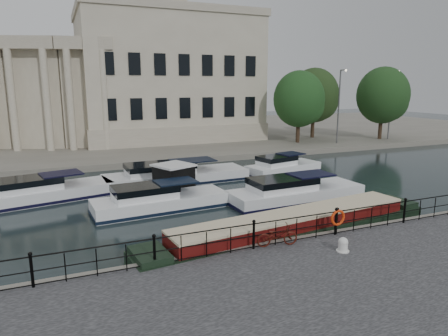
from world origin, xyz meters
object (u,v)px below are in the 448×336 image
at_px(narrowboat, 295,230).
at_px(harbour_hut, 174,182).
at_px(bicycle, 277,235).
at_px(life_ring_post, 338,218).
at_px(mooring_bollard, 343,245).

xyz_separation_m(narrowboat, harbour_hut, (-3.31, 8.88, 0.59)).
distance_m(bicycle, life_ring_post, 3.10).
relative_size(narrowboat, harbour_hut, 4.33).
relative_size(mooring_bollard, narrowboat, 0.04).
height_order(mooring_bollard, harbour_hut, harbour_hut).
height_order(narrowboat, harbour_hut, harbour_hut).
bearing_deg(narrowboat, life_ring_post, -61.25).
bearing_deg(harbour_hut, life_ring_post, -89.98).
bearing_deg(mooring_bollard, bicycle, 145.34).
relative_size(life_ring_post, harbour_hut, 0.33).
distance_m(bicycle, narrowboat, 2.67).
xyz_separation_m(bicycle, mooring_bollard, (2.13, -1.47, -0.18)).
height_order(bicycle, life_ring_post, life_ring_post).
relative_size(mooring_bollard, life_ring_post, 0.48).
distance_m(bicycle, harbour_hut, 10.66).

